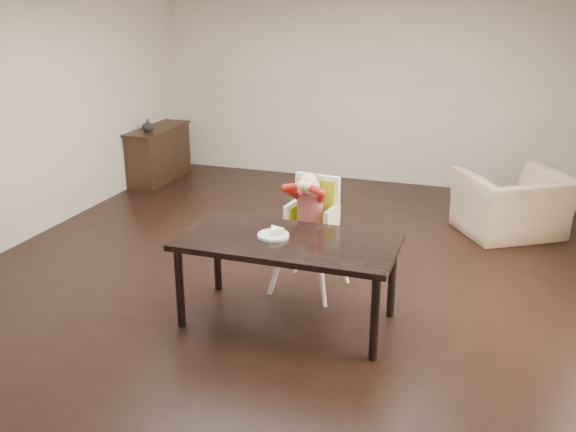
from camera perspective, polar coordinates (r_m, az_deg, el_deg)
name	(u,v)px	position (r m, az deg, el deg)	size (l,w,h in m)	color
ground	(280,270)	(6.54, -0.73, -4.78)	(7.00, 7.00, 0.00)	black
room_walls	(279,85)	(6.02, -0.81, 11.55)	(6.02, 7.02, 2.71)	beige
dining_table	(288,248)	(5.30, -0.04, -2.87)	(1.80, 0.90, 0.75)	black
high_chair	(311,208)	(5.87, 2.07, 0.75)	(0.53, 0.53, 1.14)	white
plate	(274,234)	(5.32, -1.25, -1.57)	(0.34, 0.34, 0.08)	white
armchair	(514,194)	(7.74, 19.48, 1.88)	(1.13, 0.73, 0.99)	tan
sideboard	(159,154)	(9.70, -11.39, 5.44)	(0.44, 1.26, 0.79)	black
vase	(148,125)	(9.39, -12.35, 7.88)	(0.16, 0.17, 0.16)	#99999E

